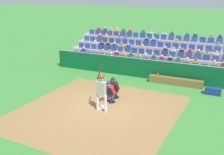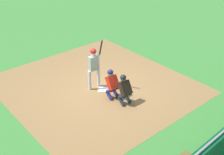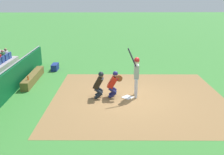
# 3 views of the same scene
# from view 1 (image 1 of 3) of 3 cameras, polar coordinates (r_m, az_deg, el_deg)

# --- Properties ---
(ground_plane) EXTENTS (160.00, 160.00, 0.00)m
(ground_plane) POSITION_cam_1_polar(r_m,az_deg,el_deg) (13.85, -2.06, -6.26)
(ground_plane) COLOR #3C8236
(infield_dirt_patch) EXTENTS (7.72, 8.14, 0.01)m
(infield_dirt_patch) POSITION_cam_1_polar(r_m,az_deg,el_deg) (13.45, -3.04, -7.03)
(infield_dirt_patch) COLOR olive
(infield_dirt_patch) RESTS_ON ground_plane
(home_plate_marker) EXTENTS (0.62, 0.62, 0.02)m
(home_plate_marker) POSITION_cam_1_polar(r_m,az_deg,el_deg) (13.85, -2.06, -6.20)
(home_plate_marker) COLOR white
(home_plate_marker) RESTS_ON infield_dirt_patch
(batter_at_plate) EXTENTS (0.61, 0.59, 2.31)m
(batter_at_plate) POSITION_cam_1_polar(r_m,az_deg,el_deg) (13.02, -2.27, -2.31)
(batter_at_plate) COLOR silver
(batter_at_plate) RESTS_ON ground_plane
(catcher_crouching) EXTENTS (0.49, 0.71, 1.26)m
(catcher_crouching) POSITION_cam_1_polar(r_m,az_deg,el_deg) (14.08, -0.52, -2.73)
(catcher_crouching) COLOR navy
(catcher_crouching) RESTS_ON ground_plane
(home_plate_umpire) EXTENTS (0.49, 0.52, 1.27)m
(home_plate_umpire) POSITION_cam_1_polar(r_m,az_deg,el_deg) (14.67, 0.38, -1.93)
(home_plate_umpire) COLOR black
(home_plate_umpire) RESTS_ON ground_plane
(dugout_wall) EXTENTS (12.89, 0.24, 1.31)m
(dugout_wall) POSITION_cam_1_polar(r_m,az_deg,el_deg) (18.46, 5.80, 1.97)
(dugout_wall) COLOR #0A5027
(dugout_wall) RESTS_ON ground_plane
(dugout_bench) EXTENTS (3.35, 0.40, 0.44)m
(dugout_bench) POSITION_cam_1_polar(r_m,az_deg,el_deg) (17.42, 13.13, -0.80)
(dugout_bench) COLOR brown
(dugout_bench) RESTS_ON ground_plane
(water_bottle_on_bench) EXTENTS (0.07, 0.07, 0.21)m
(water_bottle_on_bench) POSITION_cam_1_polar(r_m,az_deg,el_deg) (17.51, 9.59, 0.63)
(water_bottle_on_bench) COLOR #DC541F
(water_bottle_on_bench) RESTS_ON dugout_bench
(equipment_duffel_bag) EXTENTS (0.88, 0.38, 0.40)m
(equipment_duffel_bag) POSITION_cam_1_polar(r_m,az_deg,el_deg) (16.42, 20.39, -2.71)
(equipment_duffel_bag) COLOR navy
(equipment_duffel_bag) RESTS_ON ground_plane
(bleacher_stand) EXTENTS (14.17, 3.72, 2.53)m
(bleacher_stand) POSITION_cam_1_polar(r_m,az_deg,el_deg) (22.11, 9.31, 4.77)
(bleacher_stand) COLOR #A2989C
(bleacher_stand) RESTS_ON ground_plane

